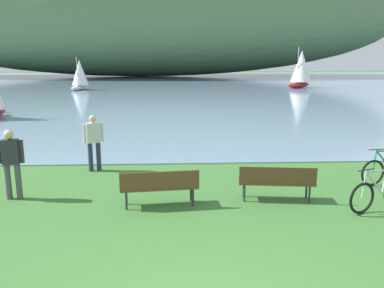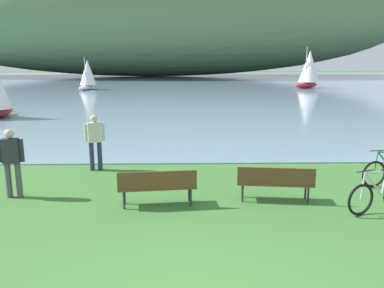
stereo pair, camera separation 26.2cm
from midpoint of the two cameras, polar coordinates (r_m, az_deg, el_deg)
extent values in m
cube|color=#7A99B2|center=(52.44, -0.99, 8.68)|extent=(180.00, 80.00, 0.04)
ellipsoid|color=#567A4C|center=(74.66, -6.09, 17.76)|extent=(94.34, 28.00, 20.92)
cube|color=brown|center=(9.23, -4.24, -6.15)|extent=(1.84, 0.67, 0.05)
cube|color=brown|center=(8.96, -4.19, -5.21)|extent=(1.79, 0.23, 0.40)
cylinder|color=#2D2D33|center=(9.46, -8.94, -7.25)|extent=(0.05, 0.05, 0.45)
cylinder|color=#2D2D33|center=(9.53, 0.36, -6.95)|extent=(0.05, 0.05, 0.45)
cylinder|color=#2D2D33|center=(9.14, -9.00, -7.96)|extent=(0.05, 0.05, 0.45)
cylinder|color=#2D2D33|center=(9.21, 0.64, -7.63)|extent=(0.05, 0.05, 0.45)
cube|color=brown|center=(9.72, 12.64, -5.47)|extent=(1.84, 0.69, 0.05)
cube|color=brown|center=(9.45, 12.85, -4.56)|extent=(1.79, 0.25, 0.40)
cylinder|color=#2D2D33|center=(9.88, 8.03, -6.36)|extent=(0.05, 0.05, 0.45)
cylinder|color=#2D2D33|center=(10.07, 16.81, -6.42)|extent=(0.05, 0.05, 0.45)
cylinder|color=#2D2D33|center=(9.56, 8.11, -7.00)|extent=(0.05, 0.05, 0.45)
cylinder|color=#2D2D33|center=(9.76, 17.19, -7.05)|extent=(0.05, 0.05, 0.45)
torus|color=black|center=(9.44, 23.93, -7.37)|extent=(0.69, 0.33, 0.72)
cylinder|color=silver|center=(9.59, 25.47, -5.26)|extent=(0.58, 0.27, 0.61)
cylinder|color=silver|center=(9.55, 25.77, -3.70)|extent=(0.62, 0.29, 0.09)
cylinder|color=silver|center=(9.84, 26.72, -5.11)|extent=(0.13, 0.09, 0.54)
cylinder|color=silver|center=(9.37, 24.19, -5.61)|extent=(0.09, 0.07, 0.60)
cylinder|color=black|center=(9.29, 24.48, -3.59)|extent=(0.45, 0.20, 0.02)
torus|color=black|center=(11.59, 25.40, -3.95)|extent=(0.72, 0.21, 0.72)
cylinder|color=#1E8C4C|center=(11.53, 25.63, -2.51)|extent=(0.09, 0.05, 0.60)
cylinder|color=black|center=(11.47, 25.89, -0.86)|extent=(0.47, 0.13, 0.02)
cylinder|color=#282D47|center=(12.35, -13.70, -1.75)|extent=(0.14, 0.14, 0.88)
cylinder|color=#282D47|center=(12.37, -12.59, -1.67)|extent=(0.14, 0.14, 0.88)
cube|color=silver|center=(12.20, -13.31, 1.66)|extent=(0.43, 0.32, 0.60)
sphere|color=beige|center=(12.14, -13.41, 3.61)|extent=(0.22, 0.22, 0.22)
cylinder|color=silver|center=(12.19, -14.53, 1.58)|extent=(0.09, 0.09, 0.56)
cylinder|color=silver|center=(12.23, -12.10, 1.74)|extent=(0.09, 0.09, 0.56)
cylinder|color=#4C4C51|center=(10.63, -24.35, -4.80)|extent=(0.14, 0.14, 0.88)
cylinder|color=#4C4C51|center=(10.56, -23.10, -4.80)|extent=(0.14, 0.14, 0.88)
cube|color=#2D2D33|center=(10.42, -24.07, -0.90)|extent=(0.40, 0.26, 0.60)
sphere|color=beige|center=(10.34, -24.28, 1.37)|extent=(0.22, 0.22, 0.22)
cylinder|color=#2D2D33|center=(10.34, -22.69, -0.87)|extent=(0.09, 0.09, 0.56)
ellipsoid|color=#B22323|center=(46.64, 16.37, 8.17)|extent=(3.68, 3.27, 0.68)
cylinder|color=#B2B2B2|center=(46.30, 16.33, 10.96)|extent=(0.10, 0.10, 3.86)
cone|color=white|center=(46.85, 16.77, 10.71)|extent=(3.22, 3.22, 3.47)
ellipsoid|color=white|center=(43.65, -14.75, 7.90)|extent=(1.68, 3.03, 0.51)
cylinder|color=#B2B2B2|center=(43.37, -15.04, 10.13)|extent=(0.07, 0.07, 2.92)
cone|color=white|center=(43.80, -14.68, 9.98)|extent=(2.18, 2.18, 2.63)
camera|label=1|loc=(0.13, -89.32, 0.15)|focal=36.91mm
camera|label=2|loc=(0.13, 90.68, -0.15)|focal=36.91mm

